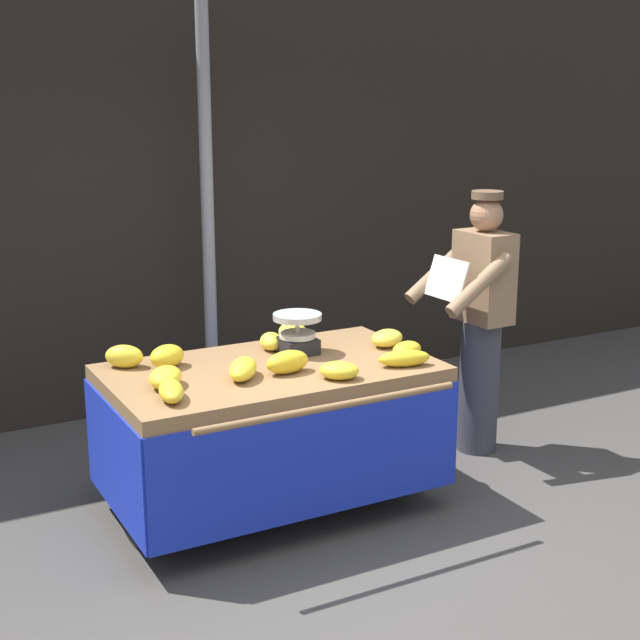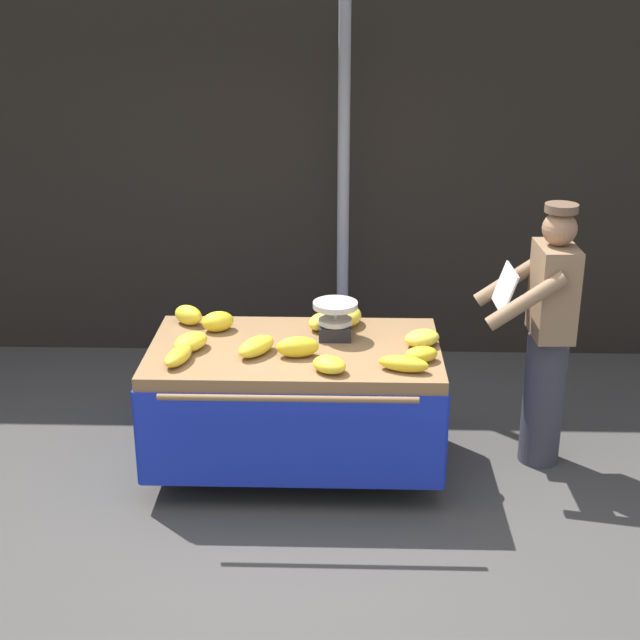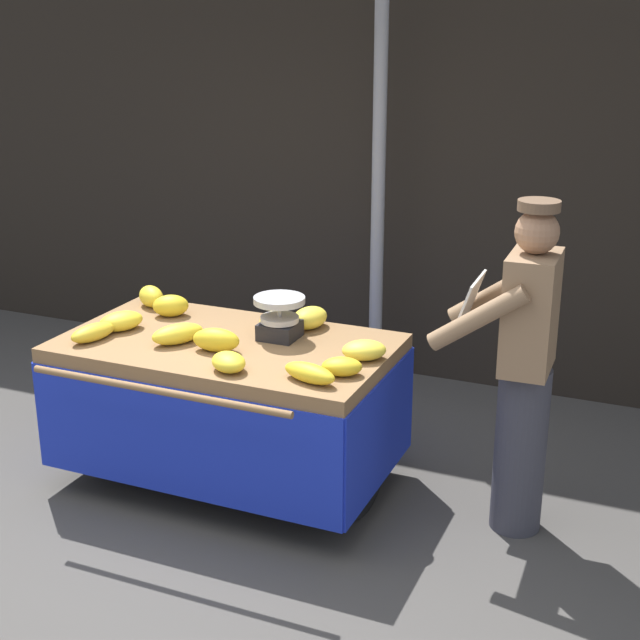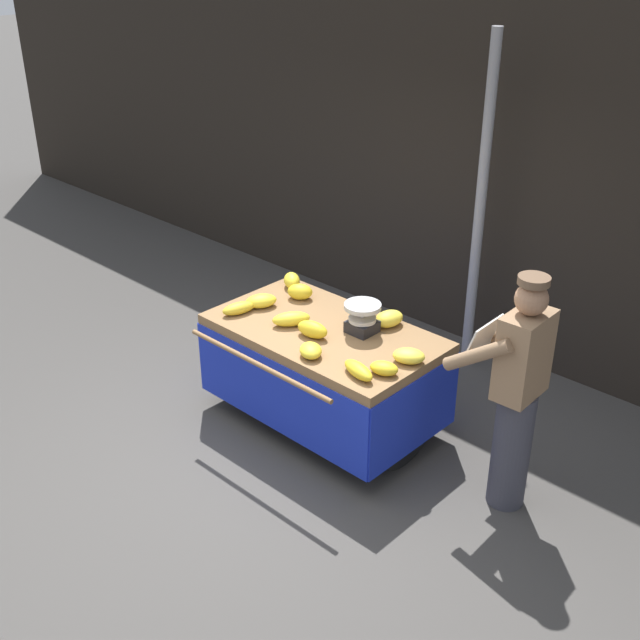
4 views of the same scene
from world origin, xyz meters
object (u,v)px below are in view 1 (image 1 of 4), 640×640
banana_bunch_1 (171,391)px  banana_bunch_8 (165,377)px  banana_bunch_2 (271,341)px  vendor_person (480,322)px  street_pole (208,218)px  banana_bunch_9 (167,356)px  banana_bunch_0 (293,333)px  banana_bunch_7 (387,338)px  banana_cart (271,405)px  banana_bunch_4 (404,358)px  banana_bunch_3 (407,349)px  banana_bunch_10 (339,370)px  banana_bunch_6 (287,362)px  banana_bunch_5 (124,356)px  banana_bunch_11 (243,369)px  weighing_scale (297,333)px

banana_bunch_1 → banana_bunch_8: bearing=78.6°
banana_bunch_2 → vendor_person: vendor_person is taller
street_pole → banana_bunch_9: (-0.79, -1.35, -0.54)m
banana_bunch_0 → banana_bunch_8: bearing=-154.9°
street_pole → banana_bunch_7: (0.50, -1.57, -0.56)m
banana_cart → banana_bunch_4: bearing=-28.2°
banana_bunch_4 → banana_bunch_7: banana_bunch_7 is taller
banana_bunch_3 → banana_bunch_4: same height
banana_bunch_2 → banana_bunch_7: 0.69m
banana_bunch_10 → banana_bunch_7: bearing=36.4°
banana_bunch_8 → vendor_person: vendor_person is taller
banana_bunch_6 → banana_bunch_9: bearing=142.6°
banana_bunch_2 → banana_bunch_5: size_ratio=0.95×
banana_bunch_6 → vendor_person: 1.57m
banana_bunch_10 → banana_bunch_11: bearing=151.1°
banana_cart → banana_bunch_3: bearing=-15.3°
banana_bunch_0 → banana_bunch_4: bearing=-66.3°
banana_bunch_5 → banana_bunch_8: 0.44m
banana_bunch_1 → banana_bunch_8: banana_bunch_8 is taller
banana_bunch_6 → vendor_person: size_ratio=0.15×
banana_cart → banana_bunch_1: 0.77m
banana_bunch_4 → banana_bunch_11: 0.89m
banana_cart → banana_bunch_1: size_ratio=6.45×
banana_bunch_1 → weighing_scale: bearing=25.3°
banana_bunch_1 → banana_bunch_11: banana_bunch_11 is taller
banana_bunch_8 → vendor_person: (2.19, 0.24, -0.03)m
banana_bunch_11 → banana_bunch_5: bearing=134.8°
banana_bunch_1 → banana_bunch_2: 0.99m
banana_bunch_7 → banana_bunch_10: bearing=-143.6°
street_pole → banana_cart: (-0.29, -1.61, -0.83)m
street_pole → weighing_scale: street_pole is taller
weighing_scale → banana_bunch_10: weighing_scale is taller
banana_bunch_2 → banana_bunch_10: banana_bunch_2 is taller
banana_bunch_2 → banana_bunch_5: bearing=175.8°
banana_bunch_11 → banana_bunch_0: bearing=42.7°
weighing_scale → banana_bunch_1: (-0.91, -0.43, -0.07)m
weighing_scale → banana_bunch_1: 1.01m
banana_bunch_0 → banana_bunch_3: (0.43, -0.58, -0.01)m
street_pole → banana_bunch_0: 1.35m
street_pole → banana_bunch_3: (0.47, -1.81, -0.56)m
weighing_scale → banana_bunch_11: bearing=-148.4°
banana_bunch_2 → banana_bunch_11: (-0.37, -0.43, 0.00)m
banana_bunch_3 → vendor_person: bearing=24.7°
banana_bunch_2 → banana_cart: bearing=-116.1°
street_pole → banana_bunch_10: bearing=-91.9°
banana_cart → banana_bunch_2: size_ratio=8.94×
banana_bunch_10 → banana_bunch_11: banana_bunch_11 is taller
vendor_person → banana_bunch_5: bearing=175.0°
street_pole → banana_bunch_9: size_ratio=14.03×
banana_bunch_2 → banana_bunch_8: (-0.77, -0.37, 0.00)m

